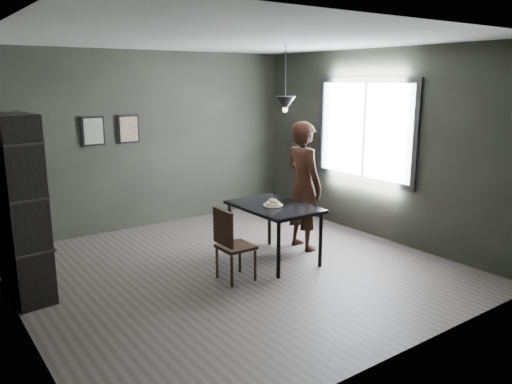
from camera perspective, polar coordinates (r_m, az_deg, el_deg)
ground at (r=6.40m, az=-2.31°, el=-8.81°), size 5.00×5.00×0.00m
back_wall at (r=8.22m, az=-12.09°, el=5.82°), size 5.00×0.10×2.80m
ceiling at (r=5.97m, az=-2.56°, el=17.04°), size 5.00×5.00×0.02m
window_assembly at (r=7.77m, az=12.26°, el=6.91°), size 0.04×1.96×1.56m
cafe_table at (r=6.52m, az=2.04°, el=-2.18°), size 0.80×1.20×0.75m
white_plate at (r=6.45m, az=1.96°, el=-1.58°), size 0.23×0.23×0.01m
donut_pile at (r=6.44m, az=1.97°, el=-1.27°), size 0.22×0.22×0.09m
woman at (r=6.98m, az=5.47°, el=0.70°), size 0.46×0.68×1.80m
wood_chair at (r=5.89m, az=-2.98°, el=-5.54°), size 0.39×0.39×0.89m
shelf_unit at (r=5.80m, az=-25.31°, el=-1.90°), size 0.45×0.71×2.01m
pendant_lamp at (r=6.55m, az=3.36°, el=10.09°), size 0.28×0.28×0.86m
framed_print_left at (r=7.85m, az=-18.11°, el=6.63°), size 0.34×0.04×0.44m
framed_print_right at (r=8.04m, az=-14.36°, el=6.99°), size 0.34×0.04×0.44m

